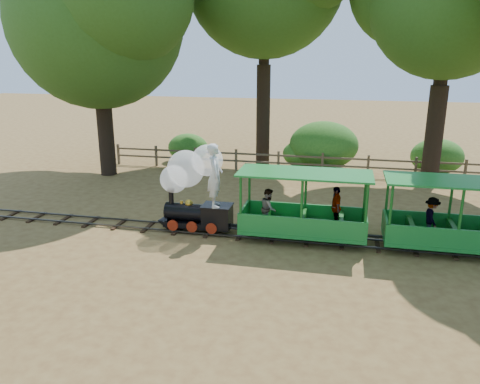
% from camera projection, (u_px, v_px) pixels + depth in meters
% --- Properties ---
extents(ground, '(90.00, 90.00, 0.00)m').
position_uv_depth(ground, '(273.00, 238.00, 13.96)').
color(ground, olive).
rests_on(ground, ground).
extents(track, '(22.00, 1.00, 0.10)m').
position_uv_depth(track, '(274.00, 236.00, 13.94)').
color(track, '#3F3D3A').
rests_on(track, ground).
extents(locomotive, '(2.40, 1.19, 2.86)m').
position_uv_depth(locomotive, '(194.00, 181.00, 14.07)').
color(locomotive, black).
rests_on(locomotive, ground).
extents(carriage_front, '(3.77, 1.54, 1.96)m').
position_uv_depth(carriage_front, '(303.00, 214.00, 13.57)').
color(carriage_front, '#1B7F2E').
rests_on(carriage_front, track).
extents(carriage_rear, '(3.77, 1.54, 1.96)m').
position_uv_depth(carriage_rear, '(455.00, 225.00, 12.67)').
color(carriage_rear, '#1B7F2E').
rests_on(carriage_rear, track).
extents(oak_nw, '(9.08, 7.99, 10.22)m').
position_uv_depth(oak_nw, '(96.00, 12.00, 19.48)').
color(oak_nw, '#2D2116').
rests_on(oak_nw, ground).
extents(fence, '(18.10, 0.10, 1.00)m').
position_uv_depth(fence, '(300.00, 161.00, 21.29)').
color(fence, brown).
rests_on(fence, ground).
extents(shrub_west, '(2.06, 1.58, 1.42)m').
position_uv_depth(shrub_west, '(188.00, 148.00, 23.68)').
color(shrub_west, '#2D6B1E').
rests_on(shrub_west, ground).
extents(shrub_mid_w, '(3.25, 2.50, 2.25)m').
position_uv_depth(shrub_mid_w, '(324.00, 145.00, 22.15)').
color(shrub_mid_w, '#2D6B1E').
rests_on(shrub_mid_w, ground).
extents(shrub_mid_e, '(1.89, 1.45, 1.31)m').
position_uv_depth(shrub_mid_e, '(302.00, 154.00, 22.49)').
color(shrub_mid_e, '#2D6B1E').
rests_on(shrub_mid_e, ground).
extents(shrub_east, '(2.33, 1.79, 1.61)m').
position_uv_depth(shrub_east, '(437.00, 157.00, 21.17)').
color(shrub_east, '#2D6B1E').
rests_on(shrub_east, ground).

